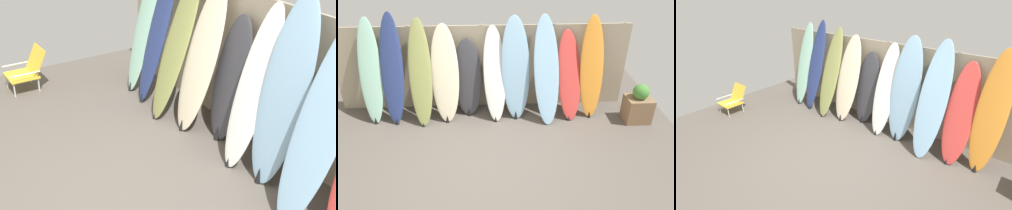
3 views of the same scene
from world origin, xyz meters
TOP-DOWN VIEW (x-y plane):
  - ground at (0.00, 0.00)m, footprint 7.68×7.68m
  - fence_back at (-0.00, 2.01)m, footprint 6.08×0.11m
  - surfboard_seafoam_0 at (-2.18, 1.61)m, footprint 0.45×0.66m
  - surfboard_navy_1 at (-1.75, 1.58)m, footprint 0.46×0.72m
  - surfboard_olive_2 at (-1.20, 1.53)m, footprint 0.48×0.83m
  - surfboard_cream_3 at (-0.74, 1.59)m, footprint 0.57×0.68m
  - surfboard_charcoal_4 at (-0.30, 1.71)m, footprint 0.58×0.40m
  - surfboard_white_5 at (0.24, 1.58)m, footprint 0.49×0.70m
  - surfboard_skyblue_6 at (0.66, 1.60)m, footprint 0.62×0.60m
  - surfboard_skyblue_7 at (1.27, 1.50)m, footprint 0.57×0.90m
  - beach_chair at (-3.12, 0.06)m, footprint 0.50×0.57m

SIDE VIEW (x-z plane):
  - ground at x=0.00m, z-range 0.00..0.00m
  - beach_chair at x=-3.12m, z-range 0.00..0.64m
  - surfboard_charcoal_4 at x=-0.30m, z-range -0.01..1.58m
  - fence_back at x=0.00m, z-range 0.00..1.80m
  - surfboard_white_5 at x=0.24m, z-range -0.01..1.84m
  - surfboard_cream_3 at x=-0.74m, z-range -0.01..1.89m
  - surfboard_olive_2 at x=-1.20m, z-range -0.01..2.01m
  - surfboard_seafoam_0 at x=-2.18m, z-range -0.01..2.03m
  - surfboard_skyblue_6 at x=0.66m, z-range -0.01..2.04m
  - surfboard_skyblue_7 at x=1.27m, z-range -0.01..2.04m
  - surfboard_navy_1 at x=-1.75m, z-range -0.01..2.12m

